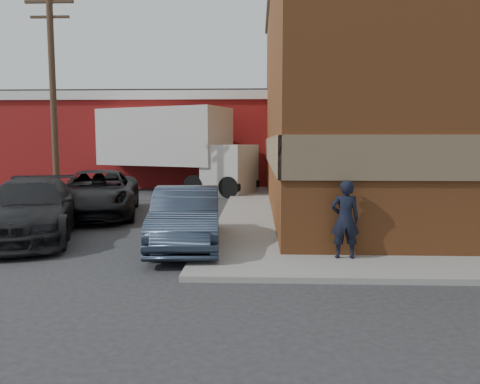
% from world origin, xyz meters
% --- Properties ---
extents(ground, '(90.00, 90.00, 0.00)m').
position_xyz_m(ground, '(0.00, 0.00, 0.00)').
color(ground, '#28282B').
rests_on(ground, ground).
extents(brick_building, '(14.25, 18.25, 9.36)m').
position_xyz_m(brick_building, '(8.50, 9.00, 4.68)').
color(brick_building, brown).
rests_on(brick_building, ground).
extents(sidewalk_west, '(1.80, 18.00, 0.12)m').
position_xyz_m(sidewalk_west, '(0.60, 9.00, 0.06)').
color(sidewalk_west, gray).
rests_on(sidewalk_west, ground).
extents(warehouse, '(16.30, 8.30, 5.60)m').
position_xyz_m(warehouse, '(-6.00, 20.00, 2.81)').
color(warehouse, maroon).
rests_on(warehouse, ground).
extents(utility_pole, '(2.00, 0.26, 9.00)m').
position_xyz_m(utility_pole, '(-7.50, 9.00, 4.75)').
color(utility_pole, brown).
rests_on(utility_pole, ground).
extents(man, '(0.63, 0.42, 1.71)m').
position_xyz_m(man, '(2.88, -0.25, 0.98)').
color(man, black).
rests_on(man, sidewalk_south).
extents(sedan, '(2.02, 4.71, 1.51)m').
position_xyz_m(sedan, '(-0.80, 1.18, 0.75)').
color(sedan, '#2A3546').
rests_on(sedan, ground).
extents(suv_a, '(3.91, 6.31, 1.63)m').
position_xyz_m(suv_a, '(-4.74, 6.04, 0.82)').
color(suv_a, black).
rests_on(suv_a, ground).
extents(suv_b, '(3.78, 5.99, 1.62)m').
position_xyz_m(suv_b, '(-5.22, 2.09, 0.81)').
color(suv_b, black).
rests_on(suv_b, ground).
extents(box_truck, '(9.21, 5.89, 4.39)m').
position_xyz_m(box_truck, '(-3.21, 14.05, 2.53)').
color(box_truck, beige).
rests_on(box_truck, ground).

